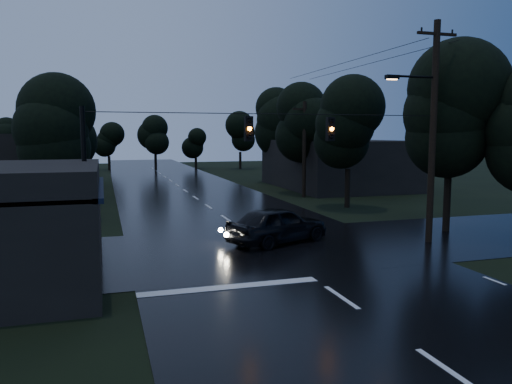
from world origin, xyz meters
TOP-DOWN VIEW (x-y plane):
  - ground at (0.00, 0.00)m, footprint 160.00×160.00m
  - main_road at (0.00, 30.00)m, footprint 12.00×120.00m
  - cross_street at (0.00, 12.00)m, footprint 60.00×9.00m
  - building_far_right at (14.00, 34.00)m, footprint 10.00×14.00m
  - building_far_left at (-14.00, 40.00)m, footprint 10.00×16.00m
  - utility_pole_main at (7.41, 11.00)m, footprint 3.50×0.30m
  - utility_pole_far at (8.30, 28.00)m, footprint 2.00×0.30m
  - anchor_pole_left at (-7.50, 11.00)m, footprint 0.18×0.18m
  - span_signals at (0.56, 10.99)m, footprint 15.00×0.37m
  - tree_corner_near at (10.00, 13.00)m, footprint 4.48×4.48m
  - tree_left_a at (-9.00, 22.00)m, footprint 3.92×3.92m
  - tree_left_b at (-9.60, 30.00)m, footprint 4.20×4.20m
  - tree_left_c at (-10.20, 40.00)m, footprint 4.48×4.48m
  - tree_right_a at (9.00, 22.00)m, footprint 4.20×4.20m
  - tree_right_b at (9.60, 30.00)m, footprint 4.48×4.48m
  - tree_right_c at (10.20, 40.00)m, footprint 4.76×4.76m
  - car at (0.72, 12.89)m, footprint 5.41×3.79m

SIDE VIEW (x-z plane):
  - ground at x=0.00m, z-range 0.00..0.00m
  - main_road at x=0.00m, z-range -0.01..0.01m
  - cross_street at x=0.00m, z-range -0.01..0.01m
  - car at x=0.72m, z-range 0.00..1.71m
  - building_far_right at x=14.00m, z-range 0.00..4.40m
  - building_far_left at x=-14.00m, z-range 0.00..5.00m
  - anchor_pole_left at x=-7.50m, z-range 0.00..6.00m
  - utility_pole_far at x=8.30m, z-range 0.13..7.63m
  - tree_left_a at x=-9.00m, z-range 1.11..9.37m
  - span_signals at x=0.56m, z-range 4.69..5.80m
  - utility_pole_main at x=7.41m, z-range 0.26..10.26m
  - tree_left_b at x=-9.60m, z-range 1.19..10.04m
  - tree_right_a at x=9.00m, z-range 1.19..10.04m
  - tree_corner_near at x=10.00m, z-range 1.27..10.71m
  - tree_left_c at x=-10.20m, z-range 1.27..10.71m
  - tree_right_b at x=9.60m, z-range 1.27..10.71m
  - tree_right_c at x=10.20m, z-range 1.35..11.38m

